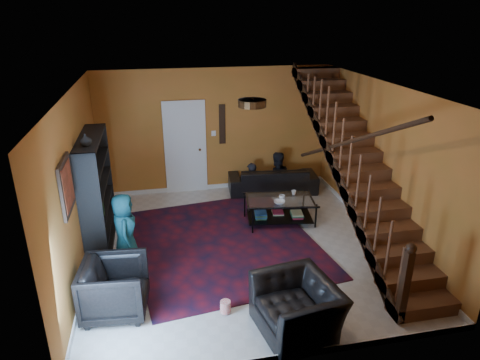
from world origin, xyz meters
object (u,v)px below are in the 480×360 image
at_px(armchair_right, 297,307).
at_px(armchair_left, 115,288).
at_px(coffee_table, 279,209).
at_px(sofa, 273,179).
at_px(bookshelf, 98,195).

bearing_deg(armchair_right, armchair_left, -119.53).
relative_size(armchair_right, coffee_table, 0.76).
height_order(sofa, coffee_table, sofa).
xyz_separation_m(bookshelf, sofa, (3.65, 1.70, -0.67)).
height_order(sofa, armchair_right, armchair_right).
relative_size(bookshelf, armchair_left, 2.30).
bearing_deg(armchair_left, sofa, -36.24).
height_order(armchair_right, coffee_table, armchair_right).
xyz_separation_m(armchair_left, coffee_table, (3.00, 2.16, -0.10)).
relative_size(bookshelf, sofa, 0.99).
bearing_deg(coffee_table, armchair_right, -102.44).
bearing_deg(sofa, coffee_table, 84.97).
distance_m(sofa, armchair_right, 4.65).
xyz_separation_m(sofa, coffee_table, (-0.30, -1.54, -0.00)).
xyz_separation_m(bookshelf, armchair_right, (2.69, -2.85, -0.61)).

